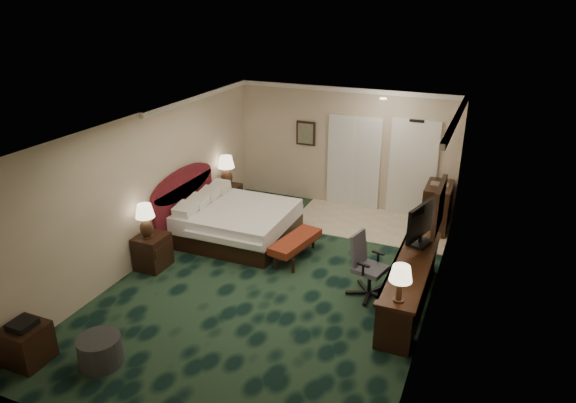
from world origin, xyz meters
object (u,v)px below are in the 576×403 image
at_px(nightstand_near, 152,252).
at_px(lamp_near, 146,221).
at_px(tv, 422,224).
at_px(nightstand_far, 229,198).
at_px(ottoman, 100,351).
at_px(desk_chair, 370,267).
at_px(desk, 409,285).
at_px(minibar, 437,207).
at_px(bed, 238,223).
at_px(lamp_far, 226,171).
at_px(bed_bench, 295,248).
at_px(side_table, 27,344).

distance_m(nightstand_near, lamp_near, 0.62).
bearing_deg(tv, nightstand_near, -148.03).
bearing_deg(nightstand_far, ottoman, -79.71).
bearing_deg(tv, lamp_near, -147.40).
relative_size(nightstand_near, desk_chair, 0.58).
distance_m(desk, minibar, 3.06).
relative_size(lamp_near, minibar, 0.64).
bearing_deg(bed, desk, -16.97).
relative_size(nightstand_far, lamp_far, 0.83).
height_order(bed, bed_bench, bed).
height_order(lamp_far, tv, tv).
xyz_separation_m(nightstand_far, ottoman, (0.95, -5.25, -0.08)).
relative_size(lamp_far, minibar, 0.71).
height_order(lamp_near, tv, tv).
height_order(bed_bench, tv, tv).
bearing_deg(nightstand_far, minibar, 9.55).
relative_size(nightstand_far, lamp_near, 0.92).
xyz_separation_m(side_table, desk, (4.42, 3.27, 0.10)).
relative_size(nightstand_near, bed_bench, 0.50).
xyz_separation_m(bed, desk_chair, (2.94, -1.03, 0.20)).
xyz_separation_m(bed, nightstand_far, (-0.87, 1.22, -0.04)).
xyz_separation_m(nightstand_far, bed_bench, (2.24, -1.56, -0.08)).
bearing_deg(lamp_far, minibar, 9.60).
distance_m(nightstand_near, minibar, 5.70).
bearing_deg(ottoman, lamp_far, 100.60).
bearing_deg(side_table, bed_bench, 61.30).
bearing_deg(bed, side_table, -100.84).
relative_size(bed, bed_bench, 1.67).
distance_m(bed, nightstand_far, 1.50).
relative_size(bed_bench, side_table, 2.21).
relative_size(lamp_near, lamp_far, 0.90).
height_order(lamp_near, ottoman, lamp_near).
height_order(nightstand_far, ottoman, nightstand_far).
bearing_deg(nightstand_near, side_table, -89.58).
bearing_deg(bed_bench, nightstand_near, -139.13).
height_order(nightstand_far, lamp_near, lamp_near).
bearing_deg(desk_chair, side_table, -124.56).
bearing_deg(nightstand_far, desk, -27.42).
relative_size(nightstand_near, minibar, 0.63).
bearing_deg(desk_chair, nightstand_near, -157.18).
xyz_separation_m(desk, minibar, (-0.01, 3.06, 0.11)).
relative_size(tv, desk_chair, 0.89).
relative_size(ottoman, minibar, 0.59).
xyz_separation_m(nightstand_far, tv, (4.45, -1.60, 0.82)).
xyz_separation_m(nightstand_near, side_table, (0.02, -2.74, -0.03)).
relative_size(lamp_near, desk_chair, 0.59).
height_order(nightstand_near, minibar, minibar).
distance_m(nightstand_near, desk_chair, 3.85).
distance_m(lamp_far, bed_bench, 2.84).
distance_m(bed, nightstand_near, 1.83).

